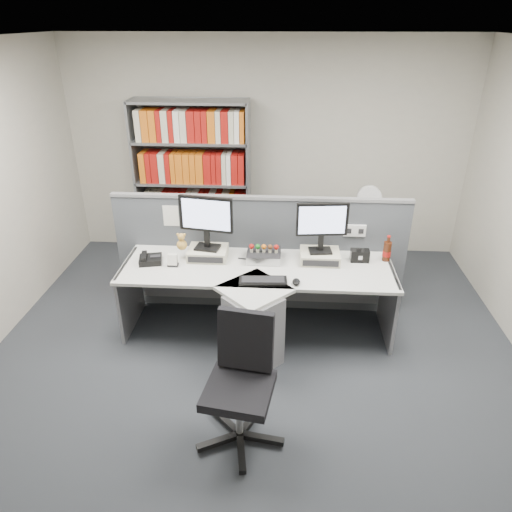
# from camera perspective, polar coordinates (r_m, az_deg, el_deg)

# --- Properties ---
(ground) EXTENTS (5.50, 5.50, 0.00)m
(ground) POSITION_cam_1_polar(r_m,az_deg,el_deg) (4.24, -0.59, -15.25)
(ground) COLOR #33363C
(ground) RESTS_ON ground
(room_shell) EXTENTS (5.04, 5.54, 2.72)m
(room_shell) POSITION_cam_1_polar(r_m,az_deg,el_deg) (3.31, -0.74, 8.36)
(room_shell) COLOR #B8B3A4
(room_shell) RESTS_ON ground
(partition) EXTENTS (3.00, 0.08, 1.27)m
(partition) POSITION_cam_1_polar(r_m,az_deg,el_deg) (4.90, 0.51, 0.35)
(partition) COLOR #4B4F55
(partition) RESTS_ON ground
(desk) EXTENTS (2.60, 1.20, 0.72)m
(desk) POSITION_cam_1_polar(r_m,az_deg,el_deg) (4.43, -0.05, -5.67)
(desk) COLOR silver
(desk) RESTS_ON ground
(monitor_riser_left) EXTENTS (0.38, 0.31, 0.10)m
(monitor_riser_left) POSITION_cam_1_polar(r_m,az_deg,el_deg) (4.66, -5.87, 0.36)
(monitor_riser_left) COLOR beige
(monitor_riser_left) RESTS_ON desk
(monitor_riser_right) EXTENTS (0.38, 0.31, 0.10)m
(monitor_riser_right) POSITION_cam_1_polar(r_m,az_deg,el_deg) (4.61, 7.74, -0.04)
(monitor_riser_right) COLOR beige
(monitor_riser_right) RESTS_ON desk
(monitor_left) EXTENTS (0.52, 0.20, 0.54)m
(monitor_left) POSITION_cam_1_polar(r_m,az_deg,el_deg) (4.51, -6.08, 4.57)
(monitor_left) COLOR black
(monitor_left) RESTS_ON monitor_riser_left
(monitor_right) EXTENTS (0.49, 0.18, 0.50)m
(monitor_right) POSITION_cam_1_polar(r_m,az_deg,el_deg) (4.47, 8.01, 3.94)
(monitor_right) COLOR black
(monitor_right) RESTS_ON monitor_riser_right
(desktop_pc) EXTENTS (0.33, 0.29, 0.09)m
(desktop_pc) POSITION_cam_1_polar(r_m,az_deg,el_deg) (4.60, 0.96, 0.07)
(desktop_pc) COLOR black
(desktop_pc) RESTS_ON desk
(figurines) EXTENTS (0.29, 0.05, 0.09)m
(figurines) POSITION_cam_1_polar(r_m,az_deg,el_deg) (4.55, 0.96, 1.04)
(figurines) COLOR beige
(figurines) RESTS_ON desktop_pc
(keyboard) EXTENTS (0.44, 0.19, 0.03)m
(keyboard) POSITION_cam_1_polar(r_m,az_deg,el_deg) (4.23, 0.86, -3.02)
(keyboard) COLOR black
(keyboard) RESTS_ON desk
(mouse) EXTENTS (0.07, 0.11, 0.04)m
(mouse) POSITION_cam_1_polar(r_m,az_deg,el_deg) (4.21, 4.90, -3.14)
(mouse) COLOR black
(mouse) RESTS_ON desk
(desk_phone) EXTENTS (0.25, 0.23, 0.09)m
(desk_phone) POSITION_cam_1_polar(r_m,az_deg,el_deg) (4.66, -12.73, -0.39)
(desk_phone) COLOR black
(desk_phone) RESTS_ON desk
(desk_calendar) EXTENTS (0.10, 0.08, 0.12)m
(desk_calendar) POSITION_cam_1_polar(r_m,az_deg,el_deg) (4.55, -10.06, -0.59)
(desk_calendar) COLOR black
(desk_calendar) RESTS_ON desk
(plush_toy) EXTENTS (0.10, 0.10, 0.18)m
(plush_toy) POSITION_cam_1_polar(r_m,az_deg,el_deg) (4.61, -9.00, 1.60)
(plush_toy) COLOR gold
(plush_toy) RESTS_ON monitor_riser_left
(speaker) EXTENTS (0.18, 0.10, 0.12)m
(speaker) POSITION_cam_1_polar(r_m,az_deg,el_deg) (4.68, 12.47, 0.06)
(speaker) COLOR black
(speaker) RESTS_ON desk
(cola_bottle) EXTENTS (0.08, 0.08, 0.26)m
(cola_bottle) POSITION_cam_1_polar(r_m,az_deg,el_deg) (4.74, 15.59, 0.55)
(cola_bottle) COLOR #3F190A
(cola_bottle) RESTS_ON desk
(shelving_unit) EXTENTS (1.41, 0.40, 2.00)m
(shelving_unit) POSITION_cam_1_polar(r_m,az_deg,el_deg) (5.99, -7.58, 8.55)
(shelving_unit) COLOR gray
(shelving_unit) RESTS_ON ground
(filing_cabinet) EXTENTS (0.45, 0.61, 0.70)m
(filing_cabinet) POSITION_cam_1_polar(r_m,az_deg,el_deg) (5.78, 12.85, 0.66)
(filing_cabinet) COLOR gray
(filing_cabinet) RESTS_ON ground
(desk_fan) EXTENTS (0.28, 0.16, 0.46)m
(desk_fan) POSITION_cam_1_polar(r_m,az_deg,el_deg) (5.53, 13.53, 6.60)
(desk_fan) COLOR white
(desk_fan) RESTS_ON filing_cabinet
(office_chair) EXTENTS (0.65, 0.65, 0.99)m
(office_chair) POSITION_cam_1_polar(r_m,az_deg,el_deg) (3.50, -1.78, -14.55)
(office_chair) COLOR silver
(office_chair) RESTS_ON ground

